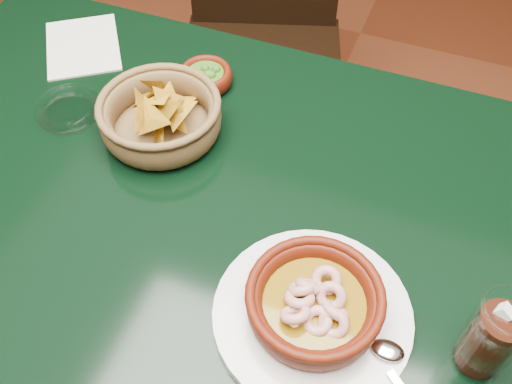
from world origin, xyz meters
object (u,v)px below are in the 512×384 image
(chip_basket, at_px, (161,116))
(cola_drink, at_px, (492,337))
(shrimp_plate, at_px, (314,306))
(dining_table, at_px, (187,217))
(dining_chair, at_px, (262,38))

(chip_basket, bearing_deg, cola_drink, -21.37)
(shrimp_plate, distance_m, chip_basket, 0.43)
(dining_table, distance_m, shrimp_plate, 0.34)
(dining_chair, xyz_separation_m, cola_drink, (0.62, -0.84, 0.30))
(dining_chair, xyz_separation_m, chip_basket, (0.05, -0.62, 0.27))
(shrimp_plate, bearing_deg, dining_chair, 115.11)
(shrimp_plate, xyz_separation_m, chip_basket, (-0.36, 0.24, 0.01))
(dining_chair, height_order, chip_basket, dining_chair)
(chip_basket, distance_m, cola_drink, 0.62)
(shrimp_plate, xyz_separation_m, cola_drink, (0.22, 0.02, 0.04))
(dining_table, bearing_deg, cola_drink, -15.10)
(cola_drink, bearing_deg, chip_basket, 158.63)
(dining_table, xyz_separation_m, shrimp_plate, (0.28, -0.15, 0.13))
(shrimp_plate, height_order, cola_drink, cola_drink)
(dining_table, relative_size, shrimp_plate, 3.49)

